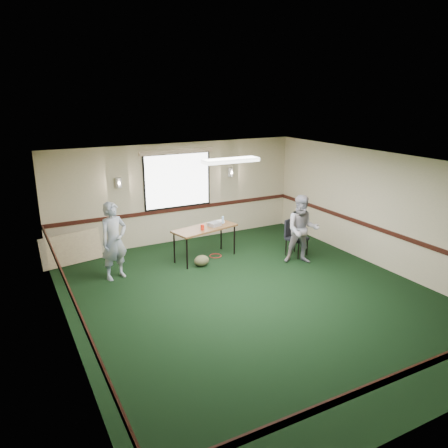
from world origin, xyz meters
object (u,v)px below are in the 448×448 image
projector (214,224)px  conference_chair (294,234)px  folding_table (205,230)px  person_right (302,230)px  person_left (114,241)px

projector → conference_chair: conference_chair is taller
folding_table → projector: bearing=-11.4°
projector → person_right: (1.68, -1.32, -0.02)m
conference_chair → person_right: 0.62m
conference_chair → projector: bearing=138.3°
folding_table → person_left: person_left is taller
conference_chair → person_right: bearing=-125.3°
folding_table → person_left: 2.27m
person_left → conference_chair: bearing=-26.7°
projector → person_left: (-2.53, -0.15, 0.02)m
folding_table → conference_chair: (2.11, -0.80, -0.21)m
projector → person_left: size_ratio=0.16×
person_left → person_right: (4.21, -1.17, -0.04)m
folding_table → person_right: bearing=-47.2°
folding_table → projector: size_ratio=6.13×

